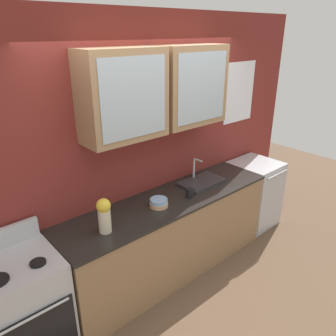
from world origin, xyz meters
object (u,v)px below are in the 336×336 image
(sink_faucet, at_px, (201,181))
(vase, at_px, (104,214))
(bowl_stack, at_px, (159,203))
(cup_near_sink, at_px, (190,193))
(stove_range, at_px, (24,310))
(dishwasher, at_px, (254,193))

(sink_faucet, height_order, vase, vase)
(bowl_stack, distance_m, vase, 0.66)
(sink_faucet, xyz_separation_m, vase, (-1.38, -0.13, 0.15))
(bowl_stack, bearing_deg, cup_near_sink, -10.59)
(stove_range, relative_size, bowl_stack, 5.78)
(sink_faucet, relative_size, bowl_stack, 2.78)
(dishwasher, bearing_deg, bowl_stack, -178.96)
(sink_faucet, height_order, bowl_stack, sink_faucet)
(bowl_stack, height_order, vase, vase)
(bowl_stack, bearing_deg, dishwasher, 1.04)
(sink_faucet, relative_size, cup_near_sink, 4.46)
(stove_range, xyz_separation_m, cup_near_sink, (1.79, -0.11, 0.51))
(cup_near_sink, height_order, dishwasher, cup_near_sink)
(stove_range, bearing_deg, cup_near_sink, -3.38)
(cup_near_sink, bearing_deg, stove_range, 176.62)
(sink_faucet, distance_m, vase, 1.39)
(stove_range, height_order, dishwasher, stove_range)
(vase, height_order, cup_near_sink, vase)
(stove_range, height_order, vase, vase)
(sink_faucet, bearing_deg, dishwasher, -3.49)
(bowl_stack, distance_m, dishwasher, 1.83)
(vase, distance_m, cup_near_sink, 1.03)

